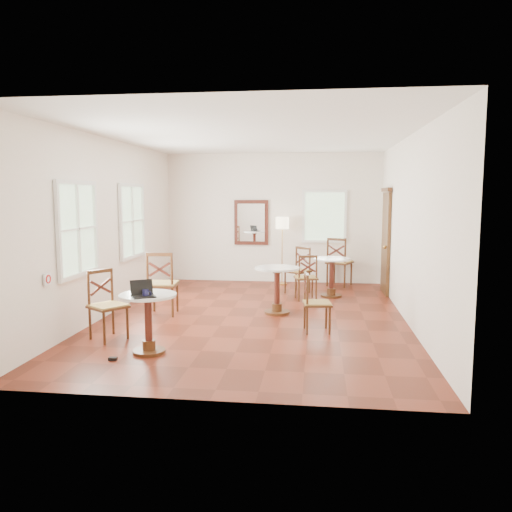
{
  "coord_description": "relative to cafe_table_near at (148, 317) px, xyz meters",
  "views": [
    {
      "loc": [
        1.05,
        -8.22,
        2.06
      ],
      "look_at": [
        0.0,
        0.3,
        1.0
      ],
      "focal_mm": 35.23,
      "sensor_mm": 36.0,
      "label": 1
    }
  ],
  "objects": [
    {
      "name": "navy_mug",
      "position": [
        0.04,
        -0.18,
        0.34
      ],
      "size": [
        0.12,
        0.08,
        0.09
      ],
      "color": "#101036",
      "rests_on": "cafe_table_near"
    },
    {
      "name": "mouse",
      "position": [
        0.0,
        -0.09,
        0.31
      ],
      "size": [
        0.1,
        0.08,
        0.03
      ],
      "primitive_type": "ellipsoid",
      "rotation": [
        0.0,
        0.0,
        -0.37
      ],
      "color": "black",
      "rests_on": "cafe_table_near"
    },
    {
      "name": "chair_back_b",
      "position": [
        1.77,
        4.27,
        -0.01
      ],
      "size": [
        0.62,
        0.62,
        0.96
      ],
      "rotation": [
        0.0,
        0.0,
        -0.64
      ],
      "color": "#4B2912",
      "rests_on": "ground"
    },
    {
      "name": "power_adapter",
      "position": [
        -0.35,
        -0.35,
        -0.46
      ],
      "size": [
        0.1,
        0.06,
        0.04
      ],
      "primitive_type": "cube",
      "color": "black",
      "rests_on": "ground"
    },
    {
      "name": "chair_mid_b",
      "position": [
        2.15,
        1.3,
        -0.04
      ],
      "size": [
        0.46,
        0.46,
        0.89
      ],
      "rotation": [
        0.0,
        0.0,
        1.7
      ],
      "color": "#4B2912",
      "rests_on": "ground"
    },
    {
      "name": "water_glass",
      "position": [
        -0.06,
        0.1,
        0.35
      ],
      "size": [
        0.06,
        0.06,
        0.1
      ],
      "primitive_type": "cylinder",
      "color": "white",
      "rests_on": "cafe_table_near"
    },
    {
      "name": "floor_lamp",
      "position": [
        1.36,
        5.24,
        0.83
      ],
      "size": [
        0.3,
        0.3,
        1.55
      ],
      "color": "#BF8C3F",
      "rests_on": "ground"
    },
    {
      "name": "chair_mid_a",
      "position": [
        1.96,
        3.58,
        -0.04
      ],
      "size": [
        0.5,
        0.5,
        0.9
      ],
      "rotation": [
        0.0,
        0.0,
        3.38
      ],
      "color": "#4B2912",
      "rests_on": "ground"
    },
    {
      "name": "cafe_table_near",
      "position": [
        0.0,
        0.0,
        0.0
      ],
      "size": [
        0.74,
        0.74,
        0.78
      ],
      "color": "#4B2912",
      "rests_on": "ground"
    },
    {
      "name": "chair_near_b",
      "position": [
        -0.8,
        0.55,
        0.01
      ],
      "size": [
        0.63,
        0.63,
        0.99
      ],
      "rotation": [
        0.0,
        0.0,
        0.96
      ],
      "color": "#4B2912",
      "rests_on": "ground"
    },
    {
      "name": "cafe_table_back",
      "position": [
        2.46,
        3.97,
        0.0
      ],
      "size": [
        0.74,
        0.74,
        0.78
      ],
      "color": "#4B2912",
      "rests_on": "ground"
    },
    {
      "name": "cafe_table_mid",
      "position": [
        1.48,
        2.39,
        0.02
      ],
      "size": [
        0.77,
        0.77,
        0.81
      ],
      "color": "#4B2912",
      "rests_on": "ground"
    },
    {
      "name": "room_shell",
      "position": [
        1.05,
        2.36,
        1.41
      ],
      "size": [
        5.02,
        7.02,
        3.01
      ],
      "color": "white",
      "rests_on": "ground"
    },
    {
      "name": "chair_near_a",
      "position": [
        -0.46,
        2.06,
        0.06
      ],
      "size": [
        0.54,
        0.54,
        1.09
      ],
      "rotation": [
        0.0,
        0.0,
        3.22
      ],
      "color": "#4B2912",
      "rests_on": "ground"
    },
    {
      "name": "ground",
      "position": [
        1.11,
        2.09,
        -0.48
      ],
      "size": [
        7.0,
        7.0,
        0.0
      ],
      "primitive_type": "plane",
      "color": "#601F10",
      "rests_on": "ground"
    },
    {
      "name": "laptop",
      "position": [
        -0.01,
        -0.16,
        0.35
      ],
      "size": [
        0.36,
        0.35,
        0.2
      ],
      "rotation": [
        0.0,
        0.0,
        0.55
      ],
      "color": "black",
      "rests_on": "cafe_table_near"
    },
    {
      "name": "chair_back_a",
      "position": [
        2.65,
        5.22,
        0.06
      ],
      "size": [
        0.67,
        0.67,
        1.1
      ],
      "rotation": [
        0.0,
        0.0,
        2.72
      ],
      "color": "#4B2912",
      "rests_on": "ground"
    }
  ]
}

